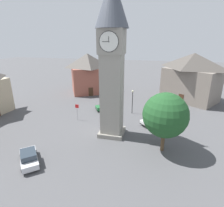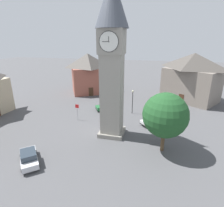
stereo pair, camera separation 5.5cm
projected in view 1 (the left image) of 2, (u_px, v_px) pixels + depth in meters
name	position (u px, v px, depth m)	size (l,w,h in m)	color
ground_plane	(112.00, 134.00, 26.97)	(200.00, 200.00, 0.00)	#4C4C4F
clock_tower	(112.00, 49.00, 23.03)	(4.14, 4.14, 20.43)	gray
car_blue_kerb	(107.00, 106.00, 35.84)	(4.39, 3.64, 1.53)	#236B38
car_silver_kerb	(153.00, 120.00, 29.76)	(4.11, 4.11, 1.53)	white
car_red_corner	(29.00, 157.00, 20.35)	(3.98, 4.22, 1.53)	silver
pedestrian	(164.00, 110.00, 33.04)	(0.39, 0.48, 1.69)	black
tree	(165.00, 115.00, 21.48)	(5.34, 5.34, 7.40)	brown
building_shop_left	(192.00, 77.00, 40.18)	(13.71, 12.68, 10.36)	slate
building_corner_back	(88.00, 73.00, 46.64)	(10.94, 10.79, 9.77)	#995142
lamp_post	(133.00, 98.00, 33.44)	(0.36, 0.36, 4.44)	black
road_sign	(77.00, 110.00, 30.98)	(0.60, 0.07, 2.80)	gray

